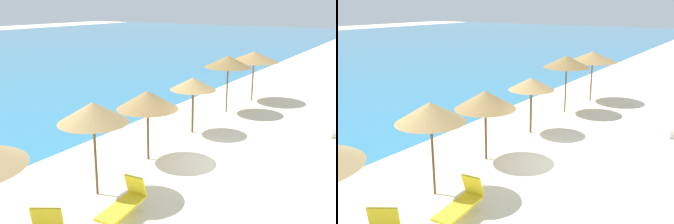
% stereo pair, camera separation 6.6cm
% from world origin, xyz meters
% --- Properties ---
extents(ground_plane, '(160.00, 160.00, 0.00)m').
position_xyz_m(ground_plane, '(0.00, 0.00, 0.00)').
color(ground_plane, beige).
extents(beach_umbrella_2, '(1.97, 1.97, 2.76)m').
position_xyz_m(beach_umbrella_2, '(-3.98, 2.23, 2.47)').
color(beach_umbrella_2, brown).
rests_on(beach_umbrella_2, ground_plane).
extents(beach_umbrella_3, '(2.14, 2.14, 2.50)m').
position_xyz_m(beach_umbrella_3, '(-1.08, 2.50, 2.17)').
color(beach_umbrella_3, brown).
rests_on(beach_umbrella_3, ground_plane).
extents(beach_umbrella_4, '(1.92, 1.92, 2.39)m').
position_xyz_m(beach_umbrella_4, '(2.33, 2.61, 2.12)').
color(beach_umbrella_4, brown).
rests_on(beach_umbrella_4, ground_plane).
extents(beach_umbrella_5, '(2.31, 2.31, 2.87)m').
position_xyz_m(beach_umbrella_5, '(6.02, 2.71, 2.58)').
color(beach_umbrella_5, brown).
rests_on(beach_umbrella_5, ground_plane).
extents(beach_umbrella_6, '(2.68, 2.68, 2.79)m').
position_xyz_m(beach_umbrella_6, '(9.00, 2.49, 2.50)').
color(beach_umbrella_6, brown).
rests_on(beach_umbrella_6, ground_plane).
extents(lounge_chair_0, '(1.62, 0.71, 0.99)m').
position_xyz_m(lounge_chair_0, '(-4.54, 0.75, 0.44)').
color(lounge_chair_0, yellow).
rests_on(lounge_chair_0, ground_plane).
extents(cooler_box, '(0.69, 0.58, 0.43)m').
position_xyz_m(cooler_box, '(4.96, -2.49, 0.22)').
color(cooler_box, white).
rests_on(cooler_box, ground_plane).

